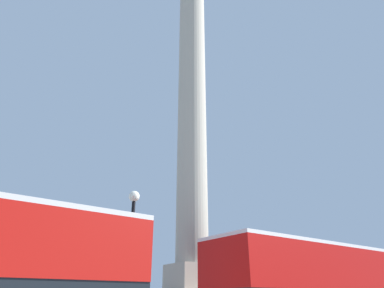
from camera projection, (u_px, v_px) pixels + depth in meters
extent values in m
cube|color=#A39E8E|center=(192.00, 279.00, 15.27)|extent=(1.95, 1.95, 1.27)
cylinder|color=#A39E8E|center=(192.00, 79.00, 19.73)|extent=(1.54, 1.54, 20.29)
cube|color=#A80F0C|center=(322.00, 270.00, 13.59)|extent=(10.64, 3.15, 1.52)
cube|color=silver|center=(319.00, 248.00, 13.93)|extent=(10.64, 3.15, 0.12)
ellipsoid|color=brown|center=(297.00, 271.00, 22.53)|extent=(2.32, 1.26, 1.01)
cone|color=brown|center=(306.00, 264.00, 23.33)|extent=(1.04, 0.66, 1.07)
cylinder|color=brown|center=(295.00, 256.00, 22.93)|extent=(0.36, 0.36, 0.90)
sphere|color=brown|center=(294.00, 246.00, 23.17)|extent=(0.28, 0.28, 0.28)
cylinder|color=brown|center=(302.00, 288.00, 22.71)|extent=(0.20, 0.20, 1.07)
cylinder|color=brown|center=(309.00, 288.00, 22.31)|extent=(0.20, 0.20, 1.07)
cylinder|color=brown|center=(289.00, 288.00, 21.90)|extent=(0.20, 0.20, 1.07)
cylinder|color=brown|center=(296.00, 288.00, 21.50)|extent=(0.20, 0.20, 1.07)
cylinder|color=black|center=(128.00, 282.00, 12.23)|extent=(0.14, 0.14, 5.85)
sphere|color=white|center=(134.00, 196.00, 13.53)|extent=(0.43, 0.43, 0.43)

